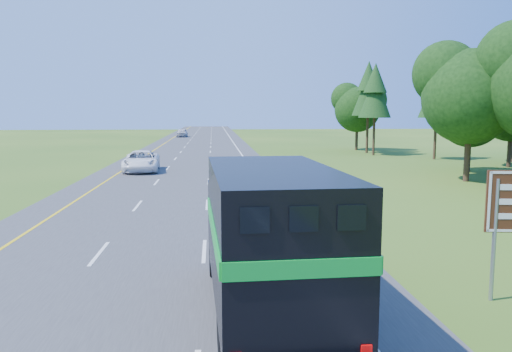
% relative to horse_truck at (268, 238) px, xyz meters
% --- Properties ---
extents(road, '(15.00, 260.00, 0.04)m').
position_rel_horse_truck_xyz_m(road, '(-3.45, 36.06, -2.00)').
color(road, '#38383A').
rests_on(road, ground).
extents(lane_markings, '(11.15, 260.00, 0.01)m').
position_rel_horse_truck_xyz_m(lane_markings, '(-3.45, 36.06, -1.97)').
color(lane_markings, yellow).
rests_on(lane_markings, road).
extents(horse_truck, '(2.93, 8.46, 3.70)m').
position_rel_horse_truck_xyz_m(horse_truck, '(0.00, 0.00, 0.00)').
color(horse_truck, black).
rests_on(horse_truck, road).
extents(white_suv, '(3.27, 6.34, 1.71)m').
position_rel_horse_truck_xyz_m(white_suv, '(-7.26, 30.91, -1.12)').
color(white_suv, white).
rests_on(white_suv, road).
extents(far_car, '(2.17, 5.00, 1.68)m').
position_rel_horse_truck_xyz_m(far_car, '(-7.44, 89.77, -1.14)').
color(far_car, '#B8B7BF').
rests_on(far_car, road).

